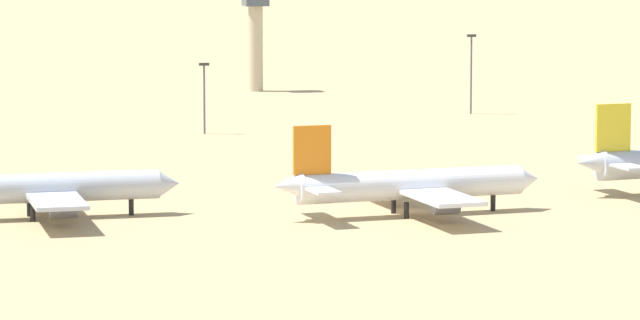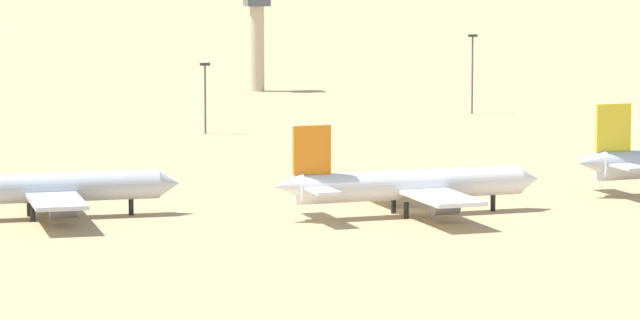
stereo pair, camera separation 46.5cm
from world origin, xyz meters
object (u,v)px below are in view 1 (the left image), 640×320
object	(u,v)px
parked_jet_white_3	(39,188)
control_tower	(256,25)
light_pole_east	(471,68)
parked_jet_orange_4	(408,185)
light_pole_mid	(204,92)

from	to	relation	value
parked_jet_white_3	control_tower	xyz separation A→B (m)	(66.10, 171.10, 10.70)
control_tower	light_pole_east	distance (m)	66.48
parked_jet_white_3	parked_jet_orange_4	size ratio (longest dim) A/B	0.98
parked_jet_orange_4	control_tower	bearing A→B (deg)	79.36
light_pole_mid	parked_jet_orange_4	bearing A→B (deg)	-85.77
parked_jet_white_3	light_pole_mid	bearing A→B (deg)	66.92
control_tower	light_pole_mid	world-z (taller)	control_tower
control_tower	light_pole_mid	size ratio (longest dim) A/B	1.91
parked_jet_white_3	control_tower	size ratio (longest dim) A/B	1.49
parked_jet_orange_4	light_pole_east	world-z (taller)	light_pole_east
parked_jet_orange_4	light_pole_mid	xyz separation A→B (m)	(-7.35, 99.32, 3.52)
parked_jet_orange_4	light_pole_east	distance (m)	131.23
control_tower	light_pole_mid	distance (m)	85.67
parked_jet_white_3	parked_jet_orange_4	world-z (taller)	parked_jet_orange_4
control_tower	light_pole_mid	xyz separation A→B (m)	(-27.25, -80.91, -7.12)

